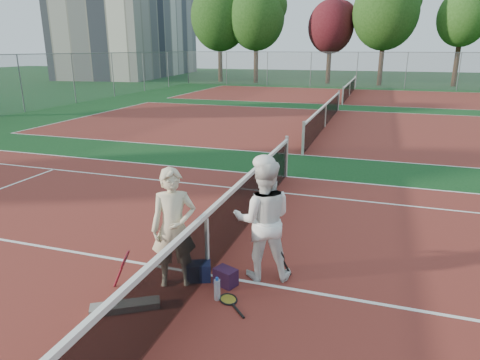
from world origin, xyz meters
name	(u,v)px	position (x,y,z in m)	size (l,w,h in m)	color
ground	(208,275)	(0.00, 0.00, 0.00)	(130.00, 130.00, 0.00)	#103A17
court_main	(208,275)	(0.00, 0.00, 0.00)	(23.77, 10.97, 0.01)	maroon
court_far_a	(325,127)	(0.00, 13.50, 0.00)	(23.77, 10.97, 0.01)	maroon
court_far_b	(349,96)	(0.00, 27.00, 0.00)	(23.77, 10.97, 0.01)	maroon
net_main	(207,244)	(0.00, 0.00, 0.51)	(0.10, 10.98, 1.02)	black
net_far_a	(325,115)	(0.00, 13.50, 0.51)	(0.10, 10.98, 1.02)	black
net_far_b	(350,89)	(0.00, 27.00, 0.51)	(0.10, 10.98, 1.02)	black
fence_back	(357,70)	(0.00, 34.00, 1.50)	(32.00, 0.06, 3.00)	slate
apartment_block	(132,13)	(-28.00, 44.00, 7.50)	(10.00, 22.00, 15.00)	beige
player_a	(174,228)	(-0.35, -0.35, 0.87)	(0.63, 0.42, 1.74)	beige
player_b	(263,220)	(0.78, 0.26, 0.90)	(0.88, 0.68, 1.81)	white
racket_red	(126,269)	(-0.97, -0.67, 0.28)	(0.27, 0.27, 0.56)	maroon
racket_black_held	(279,262)	(1.03, 0.25, 0.27)	(0.30, 0.27, 0.55)	black
racket_spare	(228,299)	(0.52, -0.54, 0.01)	(0.60, 0.27, 0.03)	black
sports_bag_navy	(199,271)	(-0.07, -0.16, 0.14)	(0.35, 0.24, 0.27)	black
sports_bag_purple	(226,277)	(0.35, -0.18, 0.13)	(0.31, 0.22, 0.26)	#28102B
net_cover_canvas	(125,306)	(-0.69, -1.17, 0.05)	(0.89, 0.21, 0.09)	slate
water_bottle	(217,290)	(0.37, -0.57, 0.15)	(0.09, 0.09, 0.30)	#C9E9FF
tree_back_0	(220,17)	(-13.87, 37.31, 6.29)	(5.77, 5.77, 9.62)	#382314
tree_back_1	(256,17)	(-10.00, 37.12, 6.16)	(5.44, 5.44, 9.31)	#382314
tree_back_maroon	(331,27)	(-2.97, 38.31, 5.24)	(4.30, 4.30, 7.74)	#382314
tree_back_3	(386,12)	(1.89, 37.34, 6.38)	(5.76, 5.76, 9.71)	#382314
tree_back_4	(463,18)	(8.31, 38.38, 5.81)	(4.27, 4.27, 8.30)	#382314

